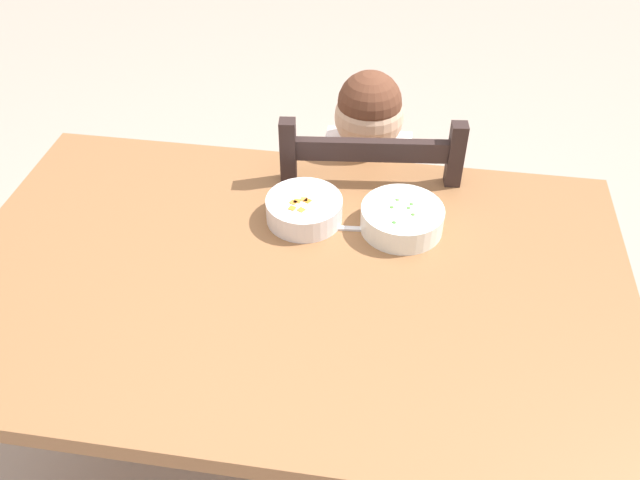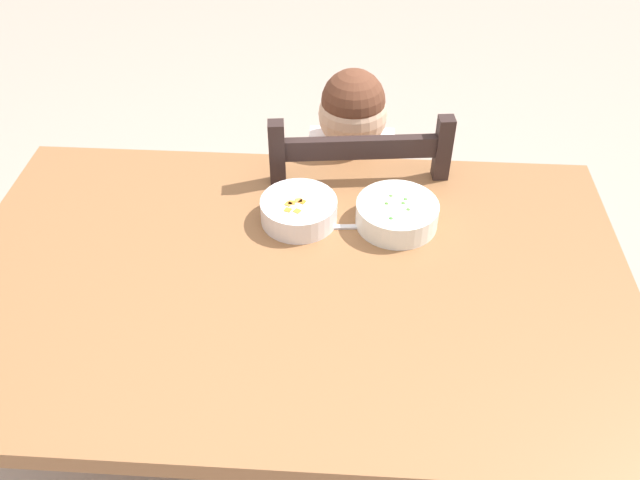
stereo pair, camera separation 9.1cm
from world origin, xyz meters
name	(u,v)px [view 1 (the left image)]	position (x,y,z in m)	size (l,w,h in m)	color
ground_plane	(298,469)	(0.00, 0.00, 0.00)	(8.00, 8.00, 0.00)	#A79587
dining_table	(291,309)	(0.00, 0.00, 0.64)	(1.35, 0.85, 0.74)	brown
dining_chair	(364,241)	(0.11, 0.47, 0.44)	(0.46, 0.46, 0.90)	#2D201E
child_figure	(364,190)	(0.11, 0.47, 0.62)	(0.32, 0.31, 0.94)	white
bowl_of_peas	(402,218)	(0.21, 0.17, 0.77)	(0.18, 0.18, 0.06)	white
bowl_of_carrots	(305,209)	(0.00, 0.17, 0.77)	(0.17, 0.17, 0.05)	white
spoon	(331,227)	(0.06, 0.15, 0.75)	(0.14, 0.03, 0.01)	silver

